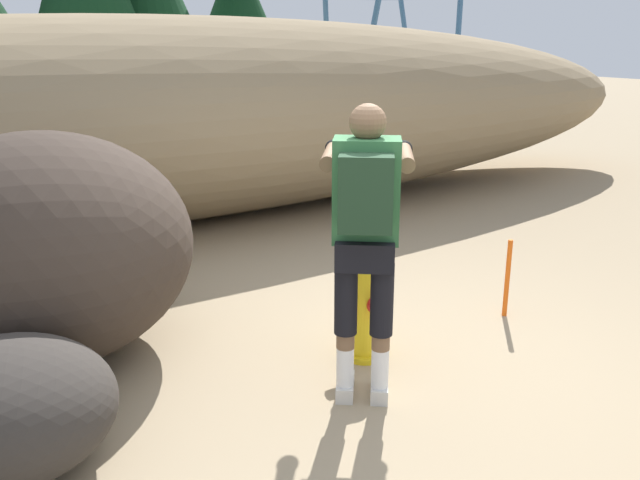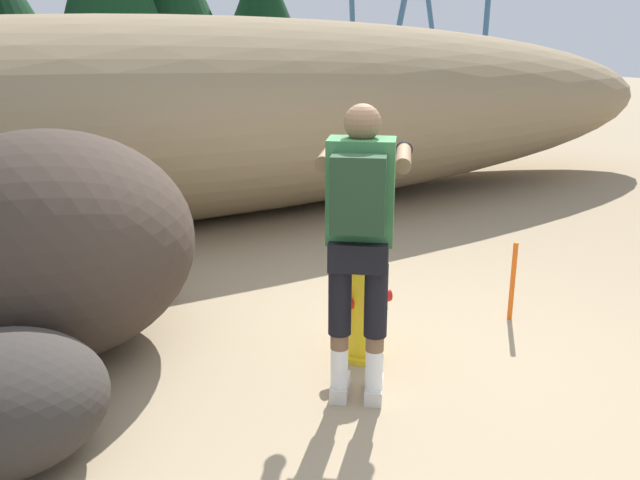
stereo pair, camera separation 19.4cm
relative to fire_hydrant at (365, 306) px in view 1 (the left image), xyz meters
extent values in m
cube|color=#998466|center=(-0.06, -0.29, -0.38)|extent=(56.00, 56.00, 0.04)
ellipsoid|color=#897556|center=(-0.06, 4.13, 0.77)|extent=(14.94, 3.20, 2.25)
cylinder|color=gold|center=(0.00, 0.00, -0.34)|extent=(0.28, 0.28, 0.04)
cylinder|color=gold|center=(0.00, 0.00, -0.03)|extent=(0.20, 0.20, 0.59)
ellipsoid|color=red|center=(0.00, 0.00, 0.32)|extent=(0.21, 0.21, 0.10)
cylinder|color=red|center=(0.00, 0.00, 0.40)|extent=(0.06, 0.06, 0.05)
cylinder|color=red|center=(-0.15, 0.00, 0.05)|extent=(0.09, 0.09, 0.09)
cylinder|color=red|center=(0.15, 0.00, 0.05)|extent=(0.09, 0.09, 0.09)
cylinder|color=red|center=(0.00, -0.14, 0.05)|extent=(0.11, 0.09, 0.11)
cube|color=beige|center=(-0.37, -0.34, -0.32)|extent=(0.23, 0.27, 0.09)
cylinder|color=white|center=(-0.40, -0.39, -0.15)|extent=(0.10, 0.10, 0.24)
cylinder|color=brown|center=(-0.40, -0.39, 0.02)|extent=(0.10, 0.10, 0.09)
cylinder|color=black|center=(-0.40, -0.39, 0.27)|extent=(0.13, 0.13, 0.42)
cube|color=beige|center=(-0.20, -0.45, -0.32)|extent=(0.23, 0.27, 0.09)
cylinder|color=white|center=(-0.24, -0.50, -0.15)|extent=(0.10, 0.10, 0.24)
cylinder|color=brown|center=(-0.24, -0.50, 0.02)|extent=(0.10, 0.10, 0.09)
cylinder|color=black|center=(-0.24, -0.50, 0.27)|extent=(0.13, 0.13, 0.42)
cube|color=black|center=(-0.32, -0.45, 0.53)|extent=(0.38, 0.35, 0.16)
cube|color=#336B3D|center=(-0.27, -0.37, 0.87)|extent=(0.43, 0.40, 0.57)
cube|color=#1E3823|center=(-0.38, -0.54, 0.90)|extent=(0.32, 0.29, 0.40)
sphere|color=brown|center=(-0.26, -0.36, 1.23)|extent=(0.20, 0.20, 0.20)
cube|color=black|center=(-0.21, -0.29, 1.24)|extent=(0.13, 0.10, 0.04)
cylinder|color=brown|center=(-0.23, 0.06, 0.99)|extent=(0.41, 0.52, 0.09)
sphere|color=black|center=(-0.08, 0.28, 0.99)|extent=(0.11, 0.11, 0.11)
cylinder|color=brown|center=(0.13, -0.20, 0.99)|extent=(0.41, 0.52, 0.09)
sphere|color=black|center=(0.28, 0.02, 0.99)|extent=(0.11, 0.11, 0.11)
ellipsoid|color=#362C25|center=(-1.74, 1.09, 0.38)|extent=(2.49, 2.47, 1.47)
ellipsoid|color=#322D29|center=(-2.15, -0.12, -0.03)|extent=(1.26, 1.21, 0.66)
cylinder|color=#47331E|center=(0.26, 8.37, 0.27)|extent=(0.27, 0.27, 1.27)
cylinder|color=#47331E|center=(1.43, 9.29, 0.48)|extent=(0.27, 0.27, 1.69)
cylinder|color=#47331E|center=(3.94, 10.76, 0.38)|extent=(0.24, 0.24, 1.48)
cone|color=#0F3319|center=(3.94, 10.76, 2.32)|extent=(2.03, 2.03, 2.40)
cylinder|color=#E55914|center=(1.29, 0.02, -0.06)|extent=(0.04, 0.04, 0.60)
camera|label=1|loc=(-2.28, -3.28, 1.67)|focal=37.41mm
camera|label=2|loc=(-2.11, -3.38, 1.67)|focal=37.41mm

